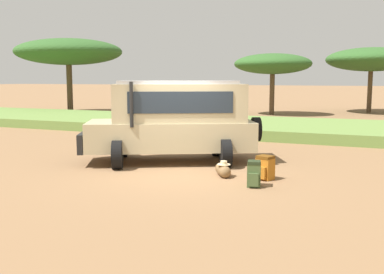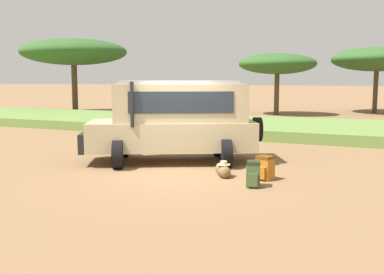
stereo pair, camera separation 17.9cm
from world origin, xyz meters
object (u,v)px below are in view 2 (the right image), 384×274
object	(u,v)px
backpack_cluster_center	(265,168)
acacia_tree_left_mid	(277,64)
safari_vehicle	(175,119)
backpack_beside_front_wheel	(253,174)
acacia_tree_far_left	(74,52)
acacia_tree_centre_back	(377,60)
duffel_bag_low_black_case	(223,170)

from	to	relation	value
backpack_cluster_center	acacia_tree_left_mid	bearing A→B (deg)	102.96
safari_vehicle	backpack_beside_front_wheel	world-z (taller)	safari_vehicle
backpack_cluster_center	acacia_tree_far_left	xyz separation A→B (m)	(-18.45, 15.71, 4.10)
safari_vehicle	acacia_tree_far_left	distance (m)	21.30
safari_vehicle	backpack_beside_front_wheel	distance (m)	3.85
safari_vehicle	acacia_tree_centre_back	xyz separation A→B (m)	(4.64, 23.48, 2.58)
duffel_bag_low_black_case	acacia_tree_centre_back	bearing A→B (deg)	83.94
duffel_bag_low_black_case	acacia_tree_left_mid	xyz separation A→B (m)	(-3.56, 20.24, 3.34)
backpack_cluster_center	duffel_bag_low_black_case	xyz separation A→B (m)	(-1.09, -0.03, -0.13)
backpack_beside_front_wheel	acacia_tree_left_mid	distance (m)	21.79
safari_vehicle	acacia_tree_centre_back	bearing A→B (deg)	78.83
safari_vehicle	acacia_tree_centre_back	size ratio (longest dim) A/B	0.76
duffel_bag_low_black_case	backpack_beside_front_wheel	bearing A→B (deg)	-37.98
acacia_tree_far_left	acacia_tree_left_mid	bearing A→B (deg)	18.07
acacia_tree_far_left	duffel_bag_low_black_case	bearing A→B (deg)	-42.19
backpack_beside_front_wheel	backpack_cluster_center	size ratio (longest dim) A/B	1.02
backpack_cluster_center	acacia_tree_far_left	size ratio (longest dim) A/B	0.08
backpack_cluster_center	duffel_bag_low_black_case	distance (m)	1.10
backpack_beside_front_wheel	acacia_tree_left_mid	bearing A→B (deg)	102.34
backpack_cluster_center	acacia_tree_left_mid	world-z (taller)	acacia_tree_left_mid
acacia_tree_left_mid	acacia_tree_far_left	bearing A→B (deg)	-161.93
safari_vehicle	duffel_bag_low_black_case	size ratio (longest dim) A/B	7.19
backpack_beside_front_wheel	acacia_tree_left_mid	xyz separation A→B (m)	(-4.61, 21.06, 3.20)
backpack_cluster_center	acacia_tree_left_mid	size ratio (longest dim) A/B	0.11
safari_vehicle	acacia_tree_left_mid	size ratio (longest dim) A/B	1.00
backpack_cluster_center	acacia_tree_centre_back	size ratio (longest dim) A/B	0.09
safari_vehicle	duffel_bag_low_black_case	world-z (taller)	safari_vehicle
acacia_tree_far_left	acacia_tree_centre_back	size ratio (longest dim) A/B	1.13
acacia_tree_far_left	safari_vehicle	bearing A→B (deg)	-43.25
safari_vehicle	backpack_cluster_center	size ratio (longest dim) A/B	8.91
backpack_beside_front_wheel	duffel_bag_low_black_case	bearing A→B (deg)	142.02
safari_vehicle	duffel_bag_low_black_case	bearing A→B (deg)	-32.83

